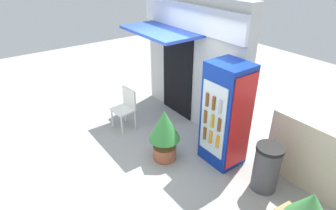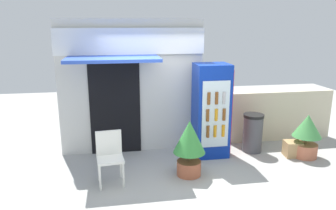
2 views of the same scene
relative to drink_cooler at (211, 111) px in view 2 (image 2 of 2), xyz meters
name	(u,v)px [view 2 (image 2 of 2)]	position (x,y,z in m)	size (l,w,h in m)	color
ground	(174,179)	(-0.96, -0.98, -0.96)	(16.00, 16.00, 0.00)	#A3A39E
storefront_building	(130,84)	(-1.61, 0.55, 0.50)	(2.99, 1.24, 2.79)	silver
drink_cooler	(211,111)	(0.00, 0.00, 0.00)	(0.70, 0.66, 1.92)	#0C2D9E
plastic_chair	(110,153)	(-2.07, -0.88, -0.43)	(0.48, 0.45, 0.91)	white
potted_plant_near_shop	(189,143)	(-0.66, -0.85, -0.35)	(0.58, 0.58, 1.03)	#AD5B3D
potted_plant_curbside	(307,133)	(1.90, -0.46, -0.44)	(0.58, 0.58, 0.91)	#BC6B4C
trash_bin	(253,133)	(0.94, 0.02, -0.54)	(0.43, 0.43, 0.83)	#47474C
stone_boundary_wall	(279,115)	(1.86, 0.62, -0.38)	(2.53, 0.23, 1.17)	beige
cardboard_box	(293,149)	(1.67, -0.38, -0.80)	(0.33, 0.30, 0.32)	tan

